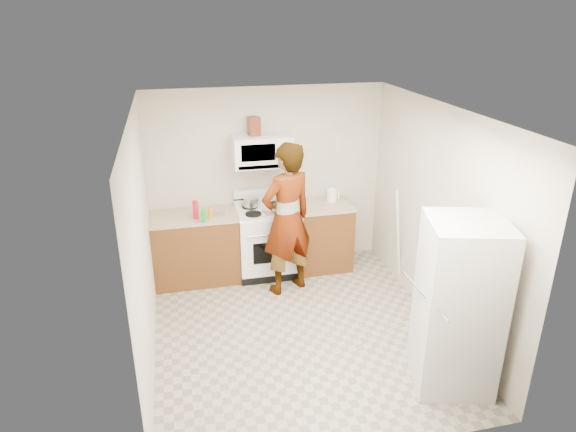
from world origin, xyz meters
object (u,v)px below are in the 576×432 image
object	(u,v)px
microwave	(262,151)
person	(287,219)
fridge	(458,306)
kettle	(332,195)
saucepan	(251,202)
gas_range	(265,240)

from	to	relation	value
microwave	person	xyz separation A→B (m)	(0.18, -0.66, -0.71)
fridge	person	bearing A→B (deg)	134.44
kettle	microwave	bearing A→B (deg)	-159.26
kettle	fridge	bearing A→B (deg)	-59.82
kettle	saucepan	bearing A→B (deg)	-159.22
gas_range	fridge	bearing A→B (deg)	-62.78
microwave	kettle	size ratio (longest dim) A/B	4.46
gas_range	saucepan	distance (m)	0.57
fridge	microwave	bearing A→B (deg)	131.40
kettle	saucepan	distance (m)	1.13
kettle	gas_range	bearing A→B (deg)	-151.69
fridge	saucepan	bearing A→B (deg)	134.15
microwave	person	world-z (taller)	person
kettle	person	bearing A→B (deg)	-118.89
gas_range	kettle	size ratio (longest dim) A/B	6.62
microwave	person	distance (m)	0.99
gas_range	person	world-z (taller)	person
microwave	saucepan	world-z (taller)	microwave
microwave	gas_range	bearing A→B (deg)	-90.00
microwave	person	size ratio (longest dim) A/B	0.39
microwave	fridge	bearing A→B (deg)	-63.88
person	fridge	distance (m)	2.39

